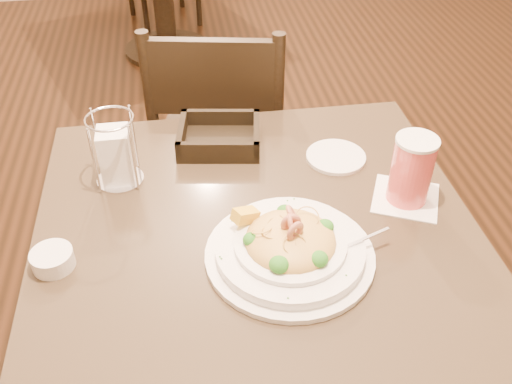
{
  "coord_description": "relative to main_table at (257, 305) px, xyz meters",
  "views": [
    {
      "loc": [
        -0.13,
        -0.84,
        1.54
      ],
      "look_at": [
        0.0,
        0.02,
        0.83
      ],
      "focal_mm": 40.0,
      "sensor_mm": 36.0,
      "label": 1
    }
  ],
  "objects": [
    {
      "name": "dining_chair_near",
      "position": [
        -0.01,
        0.7,
        -0.02
      ],
      "size": [
        0.49,
        0.49,
        0.93
      ],
      "rotation": [
        0.0,
        0.0,
        2.96
      ],
      "color": "black",
      "rests_on": "ground"
    },
    {
      "name": "butter_ramekin",
      "position": [
        -0.4,
        -0.05,
        0.26
      ],
      "size": [
        0.1,
        0.1,
        0.03
      ],
      "primitive_type": "cylinder",
      "rotation": [
        0.0,
        0.0,
        -0.35
      ],
      "color": "white",
      "rests_on": "main_table"
    },
    {
      "name": "drink_glass",
      "position": [
        0.33,
        0.05,
        0.31
      ],
      "size": [
        0.18,
        0.18,
        0.15
      ],
      "rotation": [
        0.0,
        0.0,
        -0.43
      ],
      "color": "white",
      "rests_on": "main_table"
    },
    {
      "name": "pasta_bowl",
      "position": [
        0.05,
        -0.09,
        0.27
      ],
      "size": [
        0.36,
        0.33,
        0.1
      ],
      "rotation": [
        0.0,
        0.0,
        0.18
      ],
      "color": "white",
      "rests_on": "main_table"
    },
    {
      "name": "side_plate",
      "position": [
        0.22,
        0.22,
        0.24
      ],
      "size": [
        0.17,
        0.17,
        0.01
      ],
      "primitive_type": "cylinder",
      "rotation": [
        0.0,
        0.0,
        0.22
      ],
      "color": "white",
      "rests_on": "main_table"
    },
    {
      "name": "main_table",
      "position": [
        0.0,
        0.0,
        0.0
      ],
      "size": [
        0.9,
        0.9,
        0.75
      ],
      "color": "black",
      "rests_on": "ground"
    },
    {
      "name": "napkin_caddy",
      "position": [
        -0.28,
        0.2,
        0.31
      ],
      "size": [
        0.1,
        0.1,
        0.17
      ],
      "rotation": [
        0.0,
        0.0,
        -0.11
      ],
      "color": "silver",
      "rests_on": "main_table"
    },
    {
      "name": "bread_basket",
      "position": [
        -0.05,
        0.31,
        0.26
      ],
      "size": [
        0.22,
        0.19,
        0.05
      ],
      "rotation": [
        0.0,
        0.0,
        -0.15
      ],
      "color": "black",
      "rests_on": "main_table"
    }
  ]
}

